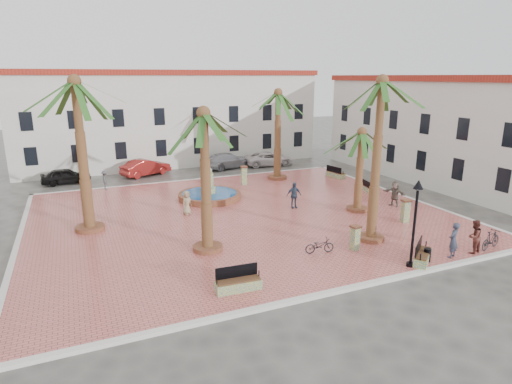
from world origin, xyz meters
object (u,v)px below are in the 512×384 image
palm_nw (76,99)px  car_silver (228,160)px  bollard_se (355,237)px  palm_e (361,143)px  palm_ne (278,103)px  bicycle_b (491,240)px  car_red (146,167)px  pedestrian_east (395,193)px  lamppost_e (378,158)px  cyclist_b (474,237)px  bench_s (238,284)px  lamppost_s (416,209)px  fountain (210,194)px  bollard_n (244,175)px  bench_se (422,256)px  litter_bin (427,255)px  cyclist_a (453,240)px  car_white (269,159)px  bench_ne (335,174)px  bicycle_a (320,246)px  palm_sw (204,130)px  palm_s (381,98)px  pedestrian_fountain_b (294,195)px  car_black (66,176)px  bench_e (368,189)px  pedestrian_fountain_a (187,203)px  pedestrian_north (105,180)px  bollard_e (405,211)px

palm_nw → car_silver: (13.64, 14.00, -6.96)m
bollard_se → palm_e: bearing=52.8°
palm_ne → bicycle_b: palm_ne is taller
car_red → pedestrian_east: bearing=-164.5°
palm_e → lamppost_e: 6.76m
cyclist_b → bench_s: bearing=-16.2°
palm_e → lamppost_s: (-2.97, -8.27, -1.71)m
fountain → bollard_n: size_ratio=2.95×
bench_se → litter_bin: bearing=-49.8°
cyclist_a → car_white: bearing=-115.2°
bench_ne → bicycle_a: 17.37m
palm_sw → palm_s: 9.11m
pedestrian_east → car_white: pedestrian_east is taller
bicycle_a → cyclist_b: 7.87m
lamppost_s → bollard_se: size_ratio=3.21×
cyclist_a → pedestrian_fountain_b: (-3.33, 10.48, -0.01)m
pedestrian_fountain_b → car_black: (-14.36, 14.24, -0.37)m
lamppost_e → bollard_se: size_ratio=2.80×
lamppost_e → litter_bin: 14.23m
bench_s → bollard_n: bollard_n is taller
palm_nw → bench_e: 21.75m
lamppost_s → car_red: size_ratio=0.92×
bicycle_b → pedestrian_east: 8.14m
car_red → palm_sw: bearing=155.8°
pedestrian_fountain_a → bench_s: bearing=-127.9°
lamppost_s → cyclist_a: size_ratio=2.33×
bollard_n → bicycle_b: bearing=-69.4°
bench_ne → car_red: size_ratio=0.43×
bollard_se → car_red: (-7.00, 22.57, -0.07)m
bench_se → palm_sw: bearing=110.6°
car_red → pedestrian_fountain_b: bearing=-177.0°
litter_bin → cyclist_b: cyclist_b is taller
palm_s → litter_bin: bearing=-78.4°
bollard_se → bench_e: bearing=49.2°
pedestrian_north → pedestrian_fountain_b: bearing=-132.9°
bench_e → bicycle_a: 13.22m
bench_s → bollard_n: bearing=70.9°
palm_nw → bollard_se: (12.54, -8.65, -6.89)m
bollard_se → bench_ne: bearing=60.0°
pedestrian_north → pedestrian_east: size_ratio=0.86×
palm_s → car_black: bearing=126.1°
bench_e → car_silver: (-6.83, 13.47, 0.36)m
pedestrian_east → bicycle_a: bearing=-81.8°
pedestrian_east → pedestrian_north: bearing=-145.7°
cyclist_a → pedestrian_fountain_a: cyclist_a is taller
fountain → pedestrian_fountain_a: 3.87m
lamppost_e → bollard_e: (-3.62, -7.34, -1.76)m
bollard_se → car_red: size_ratio=0.29×
bench_s → bollard_n: size_ratio=1.29×
palm_sw → bench_se: 12.26m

